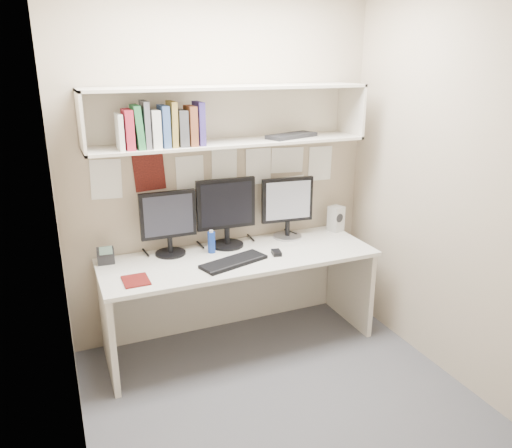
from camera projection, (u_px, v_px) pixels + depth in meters
name	position (u px, v px, depth m)	size (l,w,h in m)	color
floor	(275.00, 391.00, 3.31)	(2.40, 2.00, 0.01)	#47474C
wall_back	(222.00, 169.00, 3.78)	(2.40, 0.02, 2.60)	tan
wall_front	(382.00, 264.00, 2.03)	(2.40, 0.02, 2.60)	tan
wall_left	(58.00, 228.00, 2.46)	(0.02, 2.00, 2.60)	tan
wall_right	(440.00, 183.00, 3.34)	(0.02, 2.00, 2.60)	tan
desk	(240.00, 300.00, 3.76)	(2.00, 0.70, 0.73)	beige
overhead_hutch	(227.00, 115.00, 3.52)	(2.00, 0.38, 0.40)	beige
pinned_papers	(222.00, 176.00, 3.79)	(1.92, 0.01, 0.48)	white
monitor_left	(168.00, 221.00, 3.59)	(0.41, 0.22, 0.47)	black
monitor_center	(226.00, 210.00, 3.75)	(0.45, 0.25, 0.53)	black
monitor_right	(287.00, 205.00, 3.94)	(0.42, 0.23, 0.49)	#A5A5AA
keyboard	(234.00, 262.00, 3.49)	(0.49, 0.17, 0.02)	black
mouse	(276.00, 253.00, 3.65)	(0.06, 0.10, 0.03)	black
speaker	(336.00, 219.00, 4.14)	(0.13, 0.13, 0.21)	#B4B3AF
blue_bottle	(211.00, 242.00, 3.67)	(0.06, 0.06, 0.17)	navy
maroon_notebook	(136.00, 280.00, 3.21)	(0.16, 0.20, 0.01)	#55100E
desk_phone	(106.00, 256.00, 3.49)	(0.12, 0.11, 0.14)	black
book_stack	(161.00, 127.00, 3.26)	(0.56, 0.19, 0.30)	silver
hutch_tray	(292.00, 136.00, 3.69)	(0.40, 0.15, 0.03)	black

